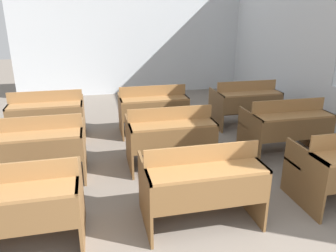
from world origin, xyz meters
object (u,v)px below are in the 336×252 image
object	(u,v)px
bench_third_right	(245,102)
bench_second_center	(170,135)
bench_second_right	(286,125)
bench_front_left	(14,204)
bench_second_left	(37,147)
bench_front_center	(201,182)
wastepaper_bin	(266,102)
bench_third_left	(48,115)
bench_third_center	(153,108)

from	to	relation	value
bench_third_right	bench_second_center	bearing A→B (deg)	-142.45
bench_second_right	bench_third_right	xyz separation A→B (m)	(-0.01, 1.36, 0.00)
bench_front_left	bench_second_left	distance (m)	1.33
bench_front_center	wastepaper_bin	xyz separation A→B (m)	(2.62, 3.44, -0.26)
bench_second_center	bench_third_right	xyz separation A→B (m)	(1.77, 1.36, 0.00)
bench_front_left	bench_second_left	size ratio (longest dim) A/B	1.00
bench_third_right	bench_second_left	bearing A→B (deg)	-158.45
bench_front_left	bench_second_left	xyz separation A→B (m)	(0.01, 1.33, 0.00)
wastepaper_bin	bench_second_center	bearing A→B (deg)	-141.48
bench_front_left	bench_third_right	xyz separation A→B (m)	(3.52, 2.72, 0.00)
bench_front_center	wastepaper_bin	world-z (taller)	bench_front_center
bench_second_center	bench_third_right	world-z (taller)	same
bench_front_left	bench_second_center	bearing A→B (deg)	37.88
bench_third_right	wastepaper_bin	size ratio (longest dim) A/B	2.91
bench_front_left	bench_third_left	distance (m)	2.72
bench_second_left	bench_third_right	xyz separation A→B (m)	(3.51, 1.39, 0.00)
bench_front_center	bench_second_left	size ratio (longest dim) A/B	1.00
bench_second_left	wastepaper_bin	bearing A→B (deg)	25.85
bench_front_left	bench_second_right	bearing A→B (deg)	21.07
bench_second_center	bench_third_left	world-z (taller)	same
bench_front_left	bench_third_right	world-z (taller)	same
bench_third_center	bench_front_center	bearing A→B (deg)	-90.01
bench_third_left	bench_second_center	bearing A→B (deg)	-37.59
bench_second_left	bench_third_center	xyz separation A→B (m)	(1.74, 1.38, 0.00)
bench_front_left	bench_third_right	size ratio (longest dim) A/B	1.00
bench_second_center	bench_third_left	size ratio (longest dim) A/B	1.00
bench_second_right	bench_second_left	bearing A→B (deg)	-179.60
bench_third_center	wastepaper_bin	bearing A→B (deg)	15.66
bench_front_center	bench_second_right	bearing A→B (deg)	37.23
bench_front_left	bench_second_left	world-z (taller)	same
wastepaper_bin	bench_front_center	bearing A→B (deg)	-127.32
bench_third_center	bench_second_right	bearing A→B (deg)	-37.37
bench_front_left	bench_third_left	xyz separation A→B (m)	(-0.02, 2.72, 0.00)
bench_front_left	bench_second_right	size ratio (longest dim) A/B	1.00
bench_front_left	bench_front_center	bearing A→B (deg)	0.33
bench_second_left	bench_third_left	size ratio (longest dim) A/B	1.00
bench_second_left	bench_front_center	bearing A→B (deg)	-37.20
bench_front_left	bench_third_center	world-z (taller)	same
bench_front_left	wastepaper_bin	world-z (taller)	bench_front_left
bench_second_center	bench_third_right	distance (m)	2.23
bench_second_left	bench_second_right	distance (m)	3.52
bench_second_left	bench_third_left	distance (m)	1.38
bench_front_left	wastepaper_bin	bearing A→B (deg)	38.26
bench_second_center	bench_front_center	bearing A→B (deg)	-89.77
bench_second_right	bench_third_left	distance (m)	3.79
bench_second_left	bench_second_center	world-z (taller)	same
bench_front_left	bench_third_right	distance (m)	4.44
bench_second_center	bench_front_left	bearing A→B (deg)	-142.12
bench_front_center	bench_third_right	bearing A→B (deg)	56.90
bench_front_center	bench_second_right	xyz separation A→B (m)	(1.77, 1.35, 0.00)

